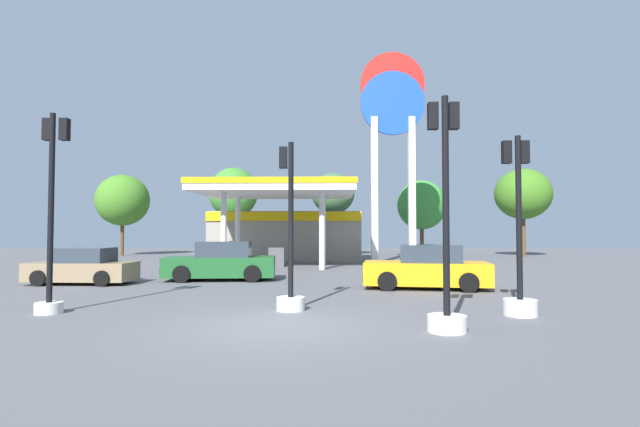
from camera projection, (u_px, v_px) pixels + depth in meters
name	position (u px, v px, depth m)	size (l,w,h in m)	color
ground_plane	(276.00, 326.00, 10.26)	(90.00, 90.00, 0.00)	#56565B
gas_station	(285.00, 229.00, 32.48)	(10.27, 12.71, 4.79)	gray
station_pole_sign	(393.00, 128.00, 29.96)	(4.08, 0.56, 13.45)	white
car_0	(426.00, 269.00, 16.98)	(4.60, 2.46, 1.58)	black
car_1	(83.00, 268.00, 18.41)	(3.98, 1.88, 1.41)	black
car_2	(221.00, 262.00, 19.86)	(4.69, 2.38, 1.63)	black
traffic_signal_0	(290.00, 265.00, 12.38)	(0.74, 0.74, 4.42)	silver
traffic_signal_1	(519.00, 263.00, 11.64)	(0.80, 0.80, 4.44)	silver
traffic_signal_2	(446.00, 257.00, 9.82)	(0.80, 0.80, 4.91)	silver
traffic_signal_3	(52.00, 231.00, 11.99)	(0.66, 0.69, 5.08)	silver
tree_0	(123.00, 200.00, 39.52)	(4.34, 4.34, 6.74)	brown
tree_1	(233.00, 193.00, 37.69)	(3.88, 3.88, 7.10)	brown
tree_2	(333.00, 194.00, 39.07)	(3.54, 3.54, 6.84)	brown
tree_3	(422.00, 205.00, 39.23)	(4.03, 4.03, 6.24)	brown
tree_4	(523.00, 194.00, 37.61)	(4.37, 4.37, 7.00)	brown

